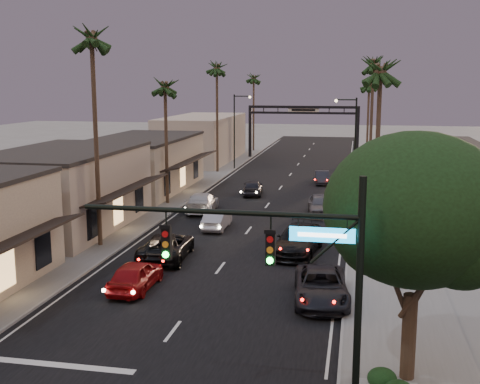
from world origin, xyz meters
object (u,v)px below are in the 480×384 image
at_px(palm_rb, 374,60).
at_px(oncoming_silver, 217,220).
at_px(oncoming_pickup, 166,246).
at_px(palm_far, 254,76).
at_px(streetlight_left, 237,125).
at_px(palm_ra, 381,64).
at_px(arch, 303,119).
at_px(streetlight_right, 352,137).
at_px(palm_lb, 91,32).
at_px(curbside_near, 321,286).
at_px(corner_tree, 418,216).
at_px(palm_lc, 165,82).
at_px(curbside_black, 298,240).
at_px(palm_rc, 369,82).
at_px(palm_ld, 217,64).
at_px(oncoming_red, 136,275).
at_px(traffic_signal, 294,265).

relative_size(palm_rb, oncoming_silver, 3.46).
bearing_deg(oncoming_pickup, palm_far, -89.44).
relative_size(streetlight_left, palm_ra, 0.68).
height_order(arch, streetlight_right, streetlight_right).
xyz_separation_m(palm_lb, curbside_near, (14.54, -7.20, -12.62)).
relative_size(corner_tree, palm_lc, 0.72).
relative_size(palm_far, curbside_black, 2.24).
relative_size(streetlight_right, palm_ra, 0.68).
xyz_separation_m(streetlight_right, oncoming_pickup, (-10.49, -24.81, -4.55)).
xyz_separation_m(streetlight_right, palm_rc, (1.68, 19.00, 5.14)).
bearing_deg(streetlight_right, palm_lb, -124.01).
height_order(arch, palm_ra, palm_ra).
distance_m(streetlight_right, palm_ra, 21.94).
xyz_separation_m(palm_ld, palm_rc, (17.20, 9.00, -1.95)).
distance_m(streetlight_left, oncoming_red, 43.69).
height_order(traffic_signal, curbside_black, traffic_signal).
relative_size(traffic_signal, arch, 0.56).
bearing_deg(curbside_near, palm_lb, 147.75).
bearing_deg(corner_tree, oncoming_pickup, 135.66).
bearing_deg(streetlight_right, traffic_signal, -91.72).
xyz_separation_m(streetlight_right, palm_far, (-15.22, 33.00, 6.11)).
bearing_deg(oncoming_silver, palm_far, -83.71).
bearing_deg(arch, oncoming_red, -93.53).
bearing_deg(palm_lc, streetlight_left, 85.63).
distance_m(streetlight_left, palm_lb, 36.93).
distance_m(palm_ra, oncoming_red, 18.58).
xyz_separation_m(palm_rb, palm_far, (-16.90, 34.00, -0.97)).
distance_m(palm_lc, palm_rc, 32.86).
bearing_deg(oncoming_pickup, palm_lb, -23.85).
distance_m(traffic_signal, streetlight_left, 55.45).
bearing_deg(curbside_near, streetlight_left, 100.68).
height_order(arch, oncoming_pickup, arch).
bearing_deg(oncoming_pickup, streetlight_left, -89.05).
relative_size(traffic_signal, curbside_near, 1.55).
relative_size(palm_rc, oncoming_red, 2.73).
relative_size(arch, streetlight_right, 1.69).
bearing_deg(oncoming_silver, arch, -93.70).
xyz_separation_m(palm_rb, oncoming_pickup, (-12.17, -23.81, -11.64)).
bearing_deg(corner_tree, streetlight_right, 93.89).
bearing_deg(traffic_signal, palm_ld, 105.65).
xyz_separation_m(palm_ld, curbside_near, (14.54, -40.20, -11.65)).
relative_size(streetlight_right, curbside_black, 1.53).
distance_m(streetlight_right, palm_lc, 18.66).
relative_size(corner_tree, arch, 0.58).
height_order(palm_far, oncoming_red, palm_far).
bearing_deg(streetlight_left, oncoming_silver, -81.27).
bearing_deg(palm_ra, palm_rb, 90.00).
bearing_deg(streetlight_left, palm_ra, -65.46).
distance_m(streetlight_left, curbside_black, 37.10).
relative_size(palm_rc, oncoming_silver, 2.97).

